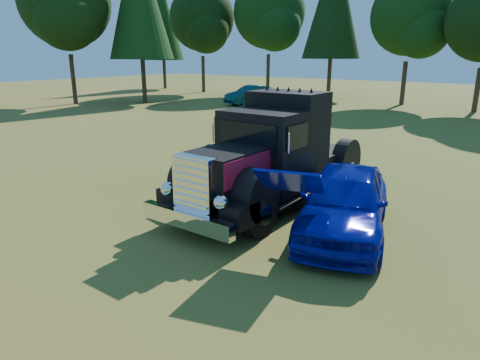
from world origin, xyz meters
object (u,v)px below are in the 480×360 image
Objects in this scene: diamond_t_truck at (270,158)px; hotrod_coupe at (344,201)px; spectator_near at (212,173)px; spectator_far at (234,163)px; distant_teal_car at (251,95)px.

diamond_t_truck is 2.69m from hotrod_coupe.
diamond_t_truck is 1.67m from spectator_near.
diamond_t_truck is 1.72m from spectator_far.
spectator_far is 0.36× the size of distant_teal_car.
spectator_far is at bearing 9.14° from spectator_near.
diamond_t_truck is 4.37× the size of spectator_far.
hotrod_coupe is at bearing -89.91° from spectator_near.
diamond_t_truck is at bearing -39.33° from distant_teal_car.
spectator_near is (-3.91, 0.00, 0.03)m from hotrod_coupe.
spectator_far is at bearing -41.85° from distant_teal_car.
distant_teal_car is at bearing 126.21° from diamond_t_truck.
diamond_t_truck is at bearing -64.12° from spectator_far.
hotrod_coupe reaches higher than spectator_near.
diamond_t_truck reaches higher than hotrod_coupe.
diamond_t_truck is at bearing -60.24° from spectator_near.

